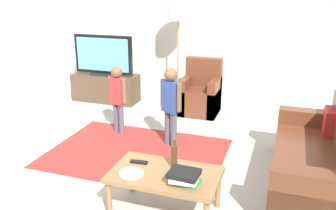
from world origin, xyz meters
The scene contains 15 objects.
ground centered at (0.00, 0.00, 0.00)m, with size 7.80×7.80×0.00m, color #B2ADA3.
wall_back centered at (0.00, 3.00, 1.35)m, with size 6.00×0.12×2.70m, color silver.
area_rug centered at (-0.38, 0.48, 0.00)m, with size 2.20×1.60×0.01m, color #9E2D28.
tv_stand centered at (-1.79, 2.30, 0.24)m, with size 1.20×0.44×0.50m.
tv centered at (-1.79, 2.28, 0.85)m, with size 1.10×0.28×0.71m.
couch centered at (1.78, 0.31, 0.29)m, with size 0.80×1.80×0.86m.
armchair centered at (0.01, 2.26, 0.30)m, with size 0.60×0.60×0.90m.
floor_lamp centered at (-0.46, 2.45, 1.54)m, with size 0.36×0.36×1.78m.
child_near_tv centered at (-0.89, 1.01, 0.59)m, with size 0.31×0.18×0.98m.
child_center centered at (-0.05, 0.84, 0.64)m, with size 0.33×0.21×1.06m.
coffee_table centered at (0.38, -0.60, 0.37)m, with size 1.00×0.60×0.42m.
book_stack centered at (0.60, -0.71, 0.48)m, with size 0.28×0.23×0.11m.
bottle centered at (0.43, -0.48, 0.54)m, with size 0.06×0.06×0.29m.
tv_remote centered at (0.08, -0.50, 0.43)m, with size 0.17×0.05×0.02m, color black.
plate centered at (0.10, -0.72, 0.43)m, with size 0.22×0.22×0.02m.
Camera 1 is at (1.36, -3.36, 2.06)m, focal length 38.68 mm.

